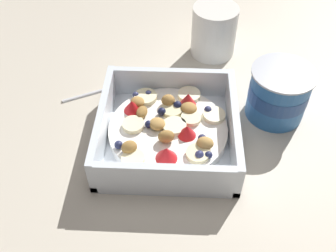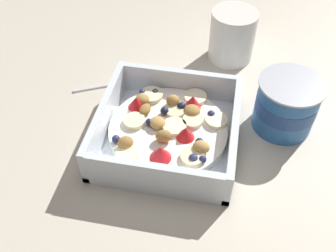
# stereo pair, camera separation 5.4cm
# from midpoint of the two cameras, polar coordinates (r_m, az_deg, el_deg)

# --- Properties ---
(ground_plane) EXTENTS (2.40, 2.40, 0.00)m
(ground_plane) POSITION_cam_midpoint_polar(r_m,az_deg,el_deg) (0.57, 1.74, -1.97)
(ground_plane) COLOR beige
(fruit_bowl) EXTENTS (0.20, 0.20, 0.06)m
(fruit_bowl) POSITION_cam_midpoint_polar(r_m,az_deg,el_deg) (0.55, 2.85, -0.83)
(fruit_bowl) COLOR white
(fruit_bowl) RESTS_ON ground
(spoon) EXTENTS (0.09, 0.16, 0.01)m
(spoon) POSITION_cam_midpoint_polar(r_m,az_deg,el_deg) (0.66, -1.15, 7.14)
(spoon) COLOR silver
(spoon) RESTS_ON ground
(yogurt_cup) EXTENTS (0.09, 0.09, 0.08)m
(yogurt_cup) POSITION_cam_midpoint_polar(r_m,az_deg,el_deg) (0.59, 19.81, 2.91)
(yogurt_cup) COLOR #3370B7
(yogurt_cup) RESTS_ON ground
(coffee_mug) EXTENTS (0.11, 0.08, 0.09)m
(coffee_mug) POSITION_cam_midpoint_polar(r_m,az_deg,el_deg) (0.70, 11.86, 13.10)
(coffee_mug) COLOR white
(coffee_mug) RESTS_ON ground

